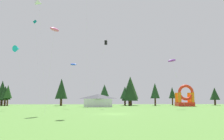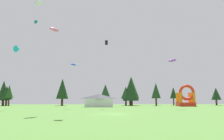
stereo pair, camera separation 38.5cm
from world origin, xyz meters
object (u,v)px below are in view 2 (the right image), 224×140
kite_teal_diamond (36,23)px  kite_white_delta (40,3)px  kite_purple_parafoil (173,61)px  festival_tent (99,100)px  inflatable_red_slide (186,98)px  kite_blue_parafoil (74,65)px  kite_pink_parafoil (54,30)px  kite_black_box (106,43)px  kite_cyan_delta (18,49)px

kite_teal_diamond → kite_white_delta: 8.51m
kite_purple_parafoil → festival_tent: bearing=148.9°
kite_white_delta → inflatable_red_slide: bearing=13.7°
inflatable_red_slide → festival_tent: (-26.13, -5.01, -0.56)m
kite_blue_parafoil → kite_pink_parafoil: size_ratio=0.82×
kite_pink_parafoil → festival_tent: (6.52, 27.82, -11.36)m
kite_purple_parafoil → festival_tent: size_ratio=1.55×
kite_pink_parafoil → kite_blue_parafoil: bearing=88.7°
festival_tent → kite_pink_parafoil: bearing=-103.2°
kite_teal_diamond → inflatable_red_slide: (44.82, 2.84, -21.97)m
inflatable_red_slide → festival_tent: size_ratio=0.85×
kite_blue_parafoil → kite_teal_diamond: bearing=142.5°
kite_black_box → kite_white_delta: bearing=-179.3°
kite_purple_parafoil → festival_tent: (-17.59, 10.61, -9.45)m
kite_teal_diamond → kite_purple_parafoil: kite_teal_diamond is taller
kite_purple_parafoil → festival_tent: kite_purple_parafoil is taller
kite_black_box → kite_cyan_delta: (-22.48, -0.79, -1.96)m
inflatable_red_slide → kite_blue_parafoil: bearing=-158.7°
kite_blue_parafoil → inflatable_red_slide: 35.52m
kite_blue_parafoil → festival_tent: (6.05, 7.52, -8.84)m
kite_blue_parafoil → kite_black_box: kite_black_box is taller
kite_black_box → kite_cyan_delta: 22.58m
kite_blue_parafoil → festival_tent: 13.09m
kite_blue_parafoil → kite_white_delta: size_ratio=0.39×
kite_teal_diamond → kite_blue_parafoil: bearing=-37.5°
kite_black_box → festival_tent: 15.93m
kite_blue_parafoil → kite_black_box: 10.44m
kite_pink_parafoil → festival_tent: bearing=76.8°
kite_pink_parafoil → festival_tent: kite_pink_parafoil is taller
kite_pink_parafoil → kite_white_delta: size_ratio=0.48×
kite_pink_parafoil → kite_cyan_delta: kite_cyan_delta is taller
kite_teal_diamond → inflatable_red_slide: kite_teal_diamond is taller
festival_tent → kite_cyan_delta: bearing=-164.4°
kite_white_delta → festival_tent: size_ratio=3.76×
inflatable_red_slide → kite_cyan_delta: bearing=-167.0°
kite_purple_parafoil → kite_cyan_delta: (-38.12, 4.86, 3.60)m
inflatable_red_slide → festival_tent: 26.61m
kite_pink_parafoil → kite_cyan_delta: (-14.00, 22.08, 1.70)m
festival_tent → kite_blue_parafoil: bearing=-128.8°
kite_black_box → inflatable_red_slide: (24.17, 9.97, -14.45)m
kite_teal_diamond → kite_cyan_delta: (-1.83, -7.92, -9.47)m
kite_black_box → kite_purple_parafoil: (15.63, -5.65, -5.56)m
kite_pink_parafoil → kite_white_delta: 28.30m
kite_pink_parafoil → kite_cyan_delta: bearing=122.4°
kite_teal_diamond → festival_tent: kite_teal_diamond is taller
kite_black_box → kite_white_delta: 20.60m
kite_pink_parafoil → kite_purple_parafoil: (24.11, 17.22, -1.90)m
kite_teal_diamond → inflatable_red_slide: 49.99m
kite_purple_parafoil → kite_blue_parafoil: bearing=172.6°
kite_black_box → kite_purple_parafoil: bearing=-19.9°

